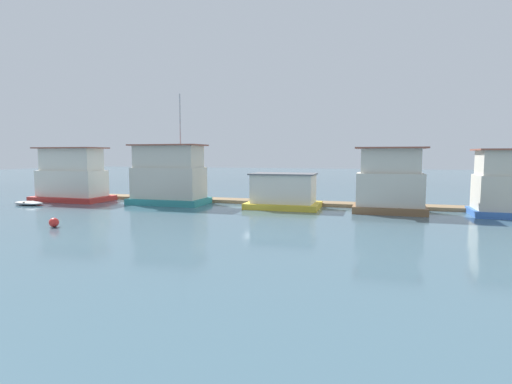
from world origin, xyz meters
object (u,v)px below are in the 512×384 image
Objects in this scene: houseboat_red at (72,177)px; houseboat_brown at (390,183)px; buoy_red at (54,222)px; houseboat_teal at (169,176)px; houseboat_yellow at (283,192)px; dinghy_grey at (29,203)px.

houseboat_red is 1.33× the size of houseboat_brown.
buoy_red is (9.29, -12.20, -2.03)m from houseboat_red.
houseboat_red is 12.36× the size of buoy_red.
houseboat_red is 10.31m from houseboat_teal.
houseboat_teal is at bearing 179.77° from houseboat_brown.
dinghy_grey is at bearing -168.33° from houseboat_yellow.
buoy_red is at bearing -94.54° from houseboat_teal.
houseboat_red is at bearing -179.24° from houseboat_brown.
dinghy_grey is at bearing -159.13° from houseboat_teal.
houseboat_teal is at bearing 20.87° from dinghy_grey.
houseboat_brown reaches higher than buoy_red.
houseboat_brown reaches higher than dinghy_grey.
houseboat_teal is at bearing -179.07° from houseboat_yellow.
buoy_red is at bearing -132.29° from houseboat_yellow.
houseboat_yellow is at bearing 1.76° from houseboat_red.
buoy_red is at bearing -52.71° from houseboat_red.
houseboat_teal is 1.82× the size of houseboat_brown.
houseboat_brown is 23.83m from buoy_red.
houseboat_red reaches higher than dinghy_grey.
houseboat_yellow is at bearing 11.67° from dinghy_grey.
houseboat_teal is (10.30, 0.47, 0.20)m from houseboat_red.
houseboat_yellow is 10.40× the size of buoy_red.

